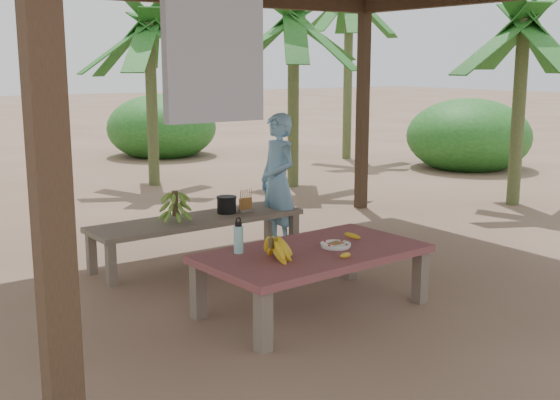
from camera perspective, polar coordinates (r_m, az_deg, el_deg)
ground at (r=6.34m, az=1.24°, el=-7.01°), size 80.00×80.00×0.00m
work_table at (r=5.63m, az=2.70°, el=-4.72°), size 1.86×1.11×0.50m
bench at (r=7.05m, az=-6.66°, el=-1.89°), size 2.22×0.66×0.45m
ripe_banana_bunch at (r=5.30m, az=-0.73°, el=-3.94°), size 0.34×0.30×0.19m
plate at (r=5.71m, az=4.54°, el=-3.67°), size 0.25×0.25×0.04m
loose_banana_front at (r=5.40m, az=5.34°, el=-4.49°), size 0.15×0.10×0.04m
loose_banana_side at (r=6.01m, az=5.91°, el=-2.91°), size 0.11×0.15×0.04m
water_flask at (r=5.51m, az=-3.39°, el=-3.11°), size 0.08×0.08×0.29m
green_banana_stalk at (r=6.89m, az=-8.52°, el=-0.43°), size 0.28×0.28×0.32m
cooking_pot at (r=7.22m, az=-4.36°, el=-0.41°), size 0.20×0.20×0.17m
skewer_rack at (r=7.25m, az=-2.81°, el=-0.06°), size 0.18×0.08×0.24m
woman at (r=7.47m, az=-0.17°, el=1.51°), size 0.38×0.55×1.45m
banana_plant_ne at (r=11.24m, az=1.10°, el=13.37°), size 1.80×1.80×2.90m
banana_plant_n at (r=11.55m, az=-10.56°, el=12.63°), size 1.80×1.80×2.80m
banana_plant_e at (r=10.28m, az=19.15°, el=12.23°), size 1.80×1.80×2.76m
banana_plant_far at (r=14.70m, az=5.64°, el=15.18°), size 1.80×1.80×3.54m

